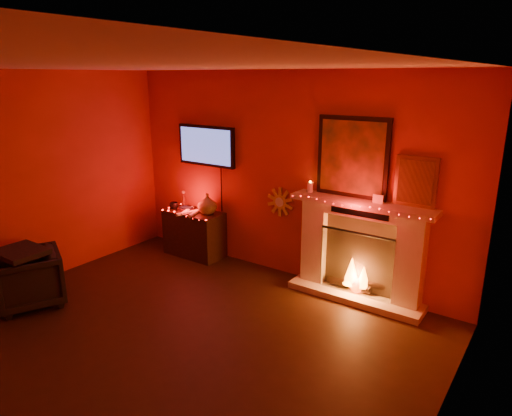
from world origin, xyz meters
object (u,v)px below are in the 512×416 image
Objects in this scene: sunburst_clock at (280,202)px; armchair at (29,279)px; fireplace at (360,241)px; console_table at (195,230)px; tv at (206,146)px.

sunburst_clock is 0.56× the size of armchair.
sunburst_clock is (-1.19, 0.09, 0.28)m from fireplace.
fireplace is 2.57m from console_table.
tv is at bearing -178.76° from sunburst_clock.
console_table is (-2.55, -0.13, -0.33)m from fireplace.
sunburst_clock is 1.50m from console_table.
sunburst_clock is at bearing 9.10° from console_table.
sunburst_clock is (1.25, 0.03, -0.65)m from tv.
tv reaches higher than armchair.
fireplace is 1.23m from sunburst_clock.
sunburst_clock is at bearing 175.63° from fireplace.
fireplace is at bearing -4.37° from sunburst_clock.
sunburst_clock is at bearing 78.69° from armchair.
fireplace is at bearing -1.50° from tv.
fireplace is at bearing 2.84° from console_table.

